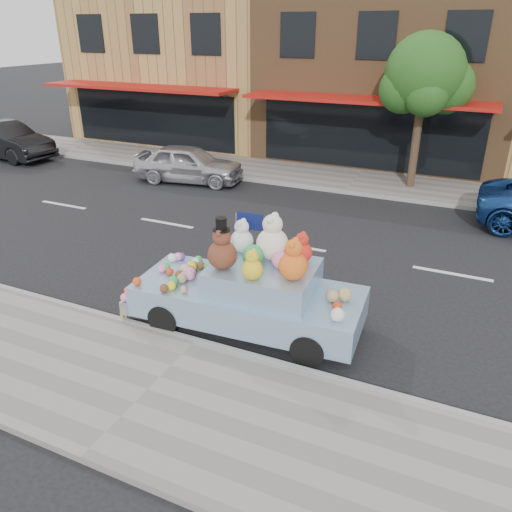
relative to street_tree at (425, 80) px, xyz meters
The scene contains 11 objects.
ground 7.79m from the street_tree, 107.20° to the right, with size 120.00×120.00×0.00m, color black.
near_sidewalk 13.70m from the street_tree, 98.83° to the right, with size 60.00×3.00×0.12m, color gray.
far_sidewalk 4.16m from the street_tree, behind, with size 60.00×3.00×0.12m, color gray.
near_kerb 12.28m from the street_tree, 99.96° to the right, with size 60.00×0.12×0.13m, color gray.
far_kerb 4.44m from the street_tree, 142.59° to the right, with size 60.00×0.12×0.13m, color gray.
storefront_left 13.19m from the street_tree, 155.73° to the left, with size 10.00×9.80×7.30m.
storefront_mid 5.79m from the street_tree, 110.50° to the left, with size 10.00×9.80×7.30m.
street_tree is the anchor object (origin of this frame).
car_silver 8.64m from the street_tree, 161.70° to the right, with size 1.63×4.04×1.38m, color #B7B7BC.
car_dark 17.34m from the street_tree, behind, with size 1.63×4.67×1.54m, color black.
art_car 11.04m from the street_tree, 97.61° to the right, with size 4.59×2.03×2.32m.
Camera 1 is at (4.14, -11.47, 5.32)m, focal length 35.00 mm.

